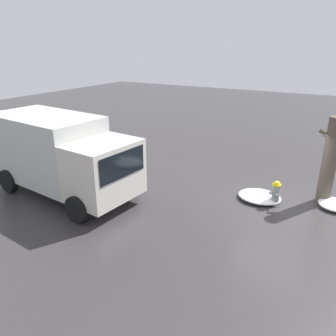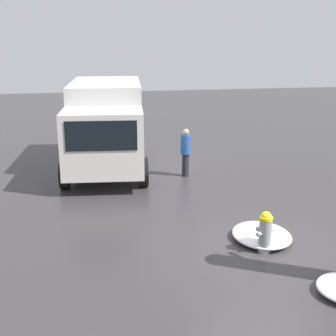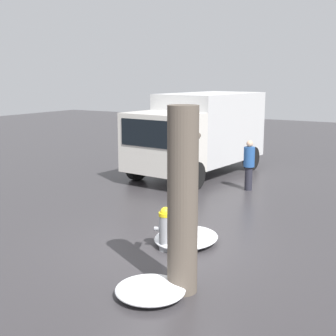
{
  "view_description": "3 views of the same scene",
  "coord_description": "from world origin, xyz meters",
  "px_view_note": "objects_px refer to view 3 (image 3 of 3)",
  "views": [
    {
      "loc": [
        -1.94,
        10.96,
        5.39
      ],
      "look_at": [
        3.93,
        0.81,
        0.93
      ],
      "focal_mm": 35.0,
      "sensor_mm": 36.0,
      "label": 1
    },
    {
      "loc": [
        -8.72,
        3.69,
        4.54
      ],
      "look_at": [
        2.96,
        1.58,
        1.13
      ],
      "focal_mm": 50.0,
      "sensor_mm": 36.0,
      "label": 2
    },
    {
      "loc": [
        -7.86,
        -4.81,
        3.56
      ],
      "look_at": [
        3.07,
        1.79,
        1.04
      ],
      "focal_mm": 50.0,
      "sensor_mm": 36.0,
      "label": 3
    }
  ],
  "objects_px": {
    "delivery_truck": "(200,131)",
    "tree_trunk": "(183,201)",
    "fire_hydrant": "(166,228)",
    "pedestrian": "(249,163)"
  },
  "relations": [
    {
      "from": "tree_trunk",
      "to": "fire_hydrant",
      "type": "bearing_deg",
      "value": 39.96
    },
    {
      "from": "fire_hydrant",
      "to": "pedestrian",
      "type": "xyz_separation_m",
      "value": [
        5.82,
        0.48,
        0.39
      ]
    },
    {
      "from": "tree_trunk",
      "to": "pedestrian",
      "type": "relative_size",
      "value": 1.96
    },
    {
      "from": "fire_hydrant",
      "to": "tree_trunk",
      "type": "relative_size",
      "value": 0.3
    },
    {
      "from": "tree_trunk",
      "to": "pedestrian",
      "type": "bearing_deg",
      "value": 13.09
    },
    {
      "from": "tree_trunk",
      "to": "delivery_truck",
      "type": "distance_m",
      "value": 9.69
    },
    {
      "from": "delivery_truck",
      "to": "pedestrian",
      "type": "distance_m",
      "value": 2.99
    },
    {
      "from": "tree_trunk",
      "to": "pedestrian",
      "type": "xyz_separation_m",
      "value": [
        7.27,
        1.69,
        -0.71
      ]
    },
    {
      "from": "delivery_truck",
      "to": "pedestrian",
      "type": "bearing_deg",
      "value": 154.7
    },
    {
      "from": "delivery_truck",
      "to": "tree_trunk",
      "type": "bearing_deg",
      "value": 120.85
    }
  ]
}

